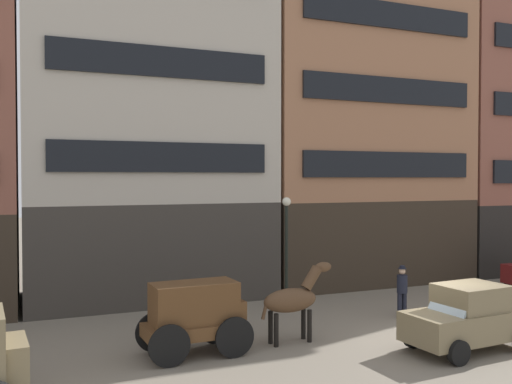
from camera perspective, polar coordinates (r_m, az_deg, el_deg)
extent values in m
plane|color=slate|center=(17.53, 17.70, -14.58)|extent=(120.00, 120.00, 0.00)
cube|color=#38332D|center=(23.35, -10.95, -5.70)|extent=(9.51, 5.31, 3.85)
cube|color=#B7AD9E|center=(23.54, -11.03, 11.70)|extent=(9.51, 5.31, 10.34)
cube|color=black|center=(20.52, -9.48, 3.53)|extent=(7.98, 0.12, 1.10)
cube|color=black|center=(20.93, -9.52, 13.00)|extent=(7.98, 0.12, 1.10)
cube|color=#33281E|center=(27.10, 10.08, -4.76)|extent=(9.98, 5.31, 3.79)
cube|color=#9E6B4C|center=(27.47, 10.16, 12.69)|extent=(9.98, 5.31, 12.78)
cube|color=black|center=(24.70, 13.51, 2.74)|extent=(8.38, 0.12, 1.10)
cube|color=black|center=(24.98, 13.56, 10.08)|extent=(8.38, 0.12, 1.10)
cube|color=black|center=(25.66, 13.60, 17.16)|extent=(8.38, 0.12, 1.10)
cube|color=black|center=(33.49, 24.56, -3.94)|extent=(9.55, 5.31, 3.49)
cube|color=brown|center=(33.73, 24.71, 10.07)|extent=(9.55, 5.31, 12.90)
cube|color=brown|center=(15.70, -6.34, -13.78)|extent=(2.76, 1.42, 0.36)
cube|color=brown|center=(15.52, -6.34, -11.17)|extent=(2.34, 1.21, 1.10)
cube|color=brown|center=(15.97, -2.36, -11.72)|extent=(0.45, 1.06, 0.50)
cylinder|color=black|center=(16.68, -4.13, -13.39)|extent=(1.10, 0.13, 1.10)
cylinder|color=black|center=(15.41, -2.18, -14.64)|extent=(1.10, 0.13, 1.10)
cylinder|color=black|center=(16.14, -10.29, -13.91)|extent=(1.10, 0.13, 1.10)
cylinder|color=black|center=(14.83, -8.83, -15.31)|extent=(1.10, 0.13, 1.10)
ellipsoid|color=#513823|center=(16.58, 3.51, -10.99)|extent=(1.73, 0.68, 0.70)
cylinder|color=#513823|center=(16.82, 5.70, -8.74)|extent=(0.68, 0.35, 0.76)
ellipsoid|color=#513823|center=(16.97, 6.87, -7.62)|extent=(0.57, 0.27, 0.30)
cylinder|color=#513823|center=(16.25, 0.96, -11.79)|extent=(0.27, 0.11, 0.65)
cylinder|color=black|center=(17.18, 4.87, -13.20)|extent=(0.14, 0.14, 0.95)
cylinder|color=black|center=(16.88, 5.49, -13.47)|extent=(0.14, 0.14, 0.95)
cylinder|color=black|center=(16.67, 1.49, -13.65)|extent=(0.14, 0.14, 0.95)
cylinder|color=black|center=(16.36, 2.08, -13.95)|extent=(0.14, 0.14, 0.95)
cube|color=#7A6B4C|center=(13.44, -24.33, -15.33)|extent=(1.00, 1.51, 0.80)
cylinder|color=black|center=(26.89, 24.68, -8.29)|extent=(0.67, 0.24, 0.66)
cube|color=#7A6B4C|center=(17.05, 20.80, -12.52)|extent=(3.80, 1.85, 0.80)
cube|color=#7A6B4C|center=(16.99, 21.17, -9.98)|extent=(1.90, 1.56, 0.70)
cube|color=silver|center=(16.42, 19.13, -10.83)|extent=(0.42, 1.33, 0.56)
cylinder|color=black|center=(15.76, 20.04, -15.20)|extent=(0.67, 0.23, 0.66)
cylinder|color=black|center=(16.91, 15.78, -14.00)|extent=(0.67, 0.23, 0.66)
cylinder|color=black|center=(18.56, 21.41, -12.65)|extent=(0.67, 0.23, 0.66)
cylinder|color=black|center=(20.21, 14.47, -11.15)|extent=(0.16, 0.16, 0.85)
cylinder|color=black|center=(20.33, 14.93, -11.08)|extent=(0.16, 0.16, 0.85)
cylinder|color=black|center=(20.12, 14.71, -9.07)|extent=(0.49, 0.49, 0.62)
sphere|color=tan|center=(20.05, 14.72, -7.84)|extent=(0.22, 0.22, 0.22)
cylinder|color=black|center=(20.03, 14.72, -7.55)|extent=(0.28, 0.28, 0.02)
cylinder|color=black|center=(20.02, 14.72, -7.41)|extent=(0.18, 0.18, 0.09)
cylinder|color=black|center=(20.36, 3.13, -6.79)|extent=(0.12, 0.12, 3.80)
sphere|color=silver|center=(20.17, 3.14, -0.99)|extent=(0.32, 0.32, 0.32)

